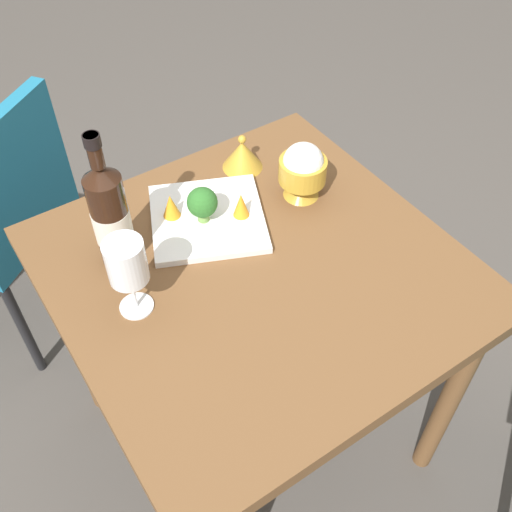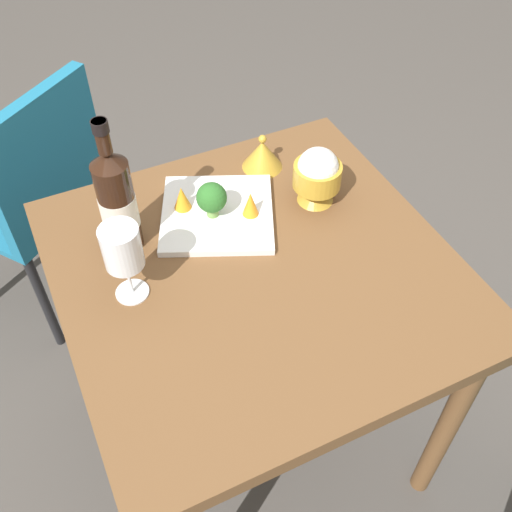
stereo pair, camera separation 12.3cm
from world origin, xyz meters
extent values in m
plane|color=#4C4742|center=(0.00, 0.00, 0.00)|extent=(8.00, 8.00, 0.00)
cube|color=brown|center=(0.00, 0.00, 0.72)|extent=(0.81, 0.81, 0.04)
cylinder|color=brown|center=(-0.35, -0.35, 0.35)|extent=(0.05, 0.05, 0.70)
cylinder|color=brown|center=(0.35, -0.35, 0.35)|extent=(0.05, 0.05, 0.70)
cylinder|color=brown|center=(-0.35, 0.35, 0.35)|extent=(0.05, 0.05, 0.70)
cube|color=teal|center=(0.32, -0.67, 0.65)|extent=(0.34, 0.27, 0.40)
cylinder|color=black|center=(0.46, -0.57, 0.21)|extent=(0.03, 0.03, 0.43)
cylinder|color=black|center=(0.19, -0.78, 0.21)|extent=(0.03, 0.03, 0.43)
cylinder|color=black|center=(0.23, -0.18, 0.85)|extent=(0.07, 0.08, 0.22)
cone|color=black|center=(0.23, -0.18, 0.97)|extent=(0.07, 0.08, 0.03)
cylinder|color=black|center=(0.23, -0.18, 1.02)|extent=(0.03, 0.03, 0.07)
cylinder|color=black|center=(0.23, -0.18, 1.05)|extent=(0.03, 0.03, 0.02)
cylinder|color=silver|center=(0.23, -0.18, 0.84)|extent=(0.08, 0.08, 0.08)
cylinder|color=white|center=(0.26, -0.04, 0.74)|extent=(0.07, 0.07, 0.00)
cylinder|color=white|center=(0.26, -0.04, 0.79)|extent=(0.01, 0.01, 0.08)
cylinder|color=white|center=(0.26, -0.04, 0.88)|extent=(0.08, 0.08, 0.09)
cone|color=gold|center=(-0.21, -0.13, 0.76)|extent=(0.08, 0.08, 0.04)
cylinder|color=gold|center=(-0.21, -0.13, 0.81)|extent=(0.11, 0.11, 0.05)
sphere|color=white|center=(-0.21, -0.13, 0.84)|extent=(0.09, 0.09, 0.09)
cone|color=gold|center=(-0.16, -0.29, 0.78)|extent=(0.10, 0.10, 0.07)
sphere|color=gold|center=(-0.16, -0.29, 0.82)|extent=(0.02, 0.02, 0.02)
cube|color=white|center=(0.01, -0.17, 0.75)|extent=(0.33, 0.33, 0.02)
cylinder|color=#729E4C|center=(0.03, -0.17, 0.77)|extent=(0.03, 0.03, 0.03)
sphere|color=#2D6B28|center=(0.03, -0.17, 0.81)|extent=(0.07, 0.07, 0.07)
cone|color=orange|center=(-0.05, -0.13, 0.79)|extent=(0.04, 0.04, 0.06)
cone|color=orange|center=(0.08, -0.22, 0.79)|extent=(0.04, 0.04, 0.06)
camera|label=1|loc=(0.46, 0.69, 1.68)|focal=41.71mm
camera|label=2|loc=(0.36, 0.75, 1.68)|focal=41.71mm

